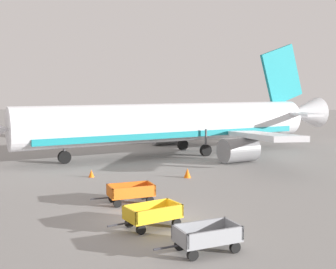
% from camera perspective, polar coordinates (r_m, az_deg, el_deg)
% --- Properties ---
extents(ground_plane, '(220.00, 220.00, 0.00)m').
position_cam_1_polar(ground_plane, '(21.47, -2.51, -11.32)').
color(ground_plane, gray).
extents(airplane, '(34.32, 28.55, 11.34)m').
position_cam_1_polar(airplane, '(42.01, 1.75, 1.52)').
color(airplane, silver).
rests_on(airplane, ground).
extents(baggage_cart_nearest, '(3.51, 2.36, 1.07)m').
position_cam_1_polar(baggage_cart_nearest, '(17.49, 5.19, -13.38)').
color(baggage_cart_nearest, gray).
rests_on(baggage_cart_nearest, ground).
extents(baggage_cart_second_in_row, '(3.36, 2.60, 1.07)m').
position_cam_1_polar(baggage_cart_second_in_row, '(20.27, -2.05, -10.60)').
color(baggage_cart_second_in_row, gold).
rests_on(baggage_cart_second_in_row, ground).
extents(baggage_cart_third_in_row, '(3.55, 2.27, 1.07)m').
position_cam_1_polar(baggage_cart_third_in_row, '(24.44, -4.97, -7.70)').
color(baggage_cart_third_in_row, orange).
rests_on(baggage_cart_third_in_row, ground).
extents(traffic_cone_near_plane, '(0.42, 0.42, 0.56)m').
position_cam_1_polar(traffic_cone_near_plane, '(31.87, -10.14, -5.10)').
color(traffic_cone_near_plane, orange).
rests_on(traffic_cone_near_plane, ground).
extents(traffic_cone_mid_apron, '(0.52, 0.52, 0.69)m').
position_cam_1_polar(traffic_cone_mid_apron, '(31.22, 2.59, -5.12)').
color(traffic_cone_mid_apron, orange).
rests_on(traffic_cone_mid_apron, ground).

